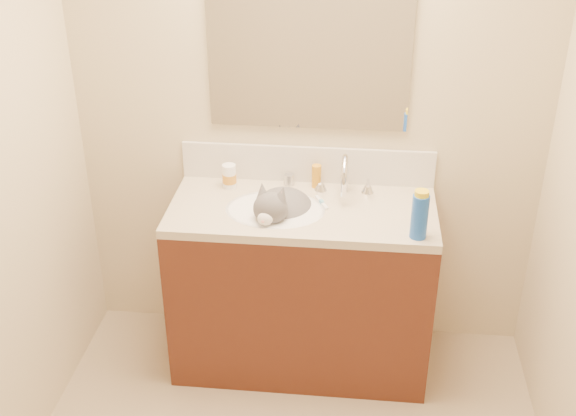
% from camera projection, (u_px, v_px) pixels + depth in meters
% --- Properties ---
extents(room_shell, '(2.24, 2.54, 2.52)m').
position_uv_depth(room_shell, '(275.00, 177.00, 2.09)').
color(room_shell, beige).
rests_on(room_shell, ground).
extents(vanity_cabinet, '(1.20, 0.55, 0.82)m').
position_uv_depth(vanity_cabinet, '(302.00, 290.00, 3.45)').
color(vanity_cabinet, '#4A2013').
rests_on(vanity_cabinet, ground).
extents(counter_slab, '(1.20, 0.55, 0.04)m').
position_uv_depth(counter_slab, '(302.00, 211.00, 3.25)').
color(counter_slab, '#C4B59A').
rests_on(counter_slab, vanity_cabinet).
extents(basin, '(0.45, 0.36, 0.14)m').
position_uv_depth(basin, '(275.00, 223.00, 3.26)').
color(basin, white).
rests_on(basin, vanity_cabinet).
extents(faucet, '(0.28, 0.20, 0.21)m').
position_uv_depth(faucet, '(344.00, 179.00, 3.30)').
color(faucet, silver).
rests_on(faucet, counter_slab).
extents(cat, '(0.36, 0.43, 0.32)m').
position_uv_depth(cat, '(281.00, 212.00, 3.26)').
color(cat, '#525052').
rests_on(cat, basin).
extents(backsplash, '(1.20, 0.02, 0.18)m').
position_uv_depth(backsplash, '(307.00, 164.00, 3.42)').
color(backsplash, silver).
rests_on(backsplash, counter_slab).
extents(mirror, '(0.90, 0.02, 0.80)m').
position_uv_depth(mirror, '(309.00, 42.00, 3.14)').
color(mirror, white).
rests_on(mirror, room_shell).
extents(pill_bottle, '(0.08, 0.08, 0.12)m').
position_uv_depth(pill_bottle, '(229.00, 176.00, 3.39)').
color(pill_bottle, white).
rests_on(pill_bottle, counter_slab).
extents(pill_label, '(0.09, 0.09, 0.04)m').
position_uv_depth(pill_label, '(229.00, 178.00, 3.39)').
color(pill_label, orange).
rests_on(pill_label, pill_bottle).
extents(silver_jar, '(0.06, 0.06, 0.05)m').
position_uv_depth(silver_jar, '(289.00, 179.00, 3.42)').
color(silver_jar, '#B7B7BC').
rests_on(silver_jar, counter_slab).
extents(amber_bottle, '(0.05, 0.05, 0.11)m').
position_uv_depth(amber_bottle, '(316.00, 176.00, 3.39)').
color(amber_bottle, orange).
rests_on(amber_bottle, counter_slab).
extents(toothbrush, '(0.07, 0.12, 0.01)m').
position_uv_depth(toothbrush, '(322.00, 202.00, 3.27)').
color(toothbrush, white).
rests_on(toothbrush, counter_slab).
extents(toothbrush_head, '(0.02, 0.03, 0.01)m').
position_uv_depth(toothbrush_head, '(322.00, 202.00, 3.27)').
color(toothbrush_head, '#66B4D9').
rests_on(toothbrush_head, counter_slab).
extents(spray_can, '(0.07, 0.07, 0.19)m').
position_uv_depth(spray_can, '(420.00, 217.00, 2.96)').
color(spray_can, blue).
rests_on(spray_can, counter_slab).
extents(spray_cap, '(0.06, 0.06, 0.04)m').
position_uv_depth(spray_cap, '(422.00, 195.00, 2.92)').
color(spray_cap, yellow).
rests_on(spray_cap, spray_can).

